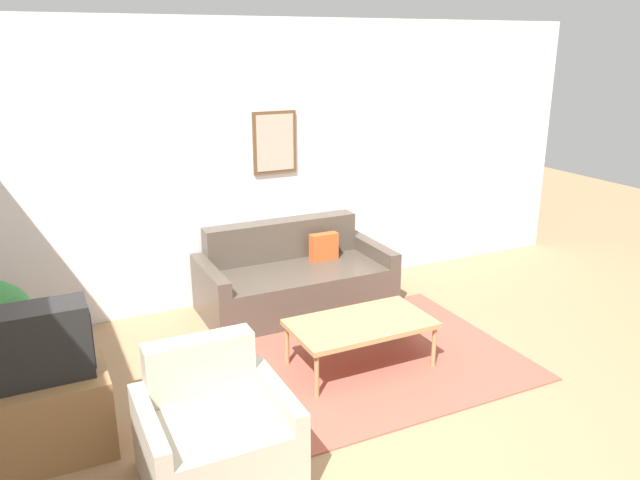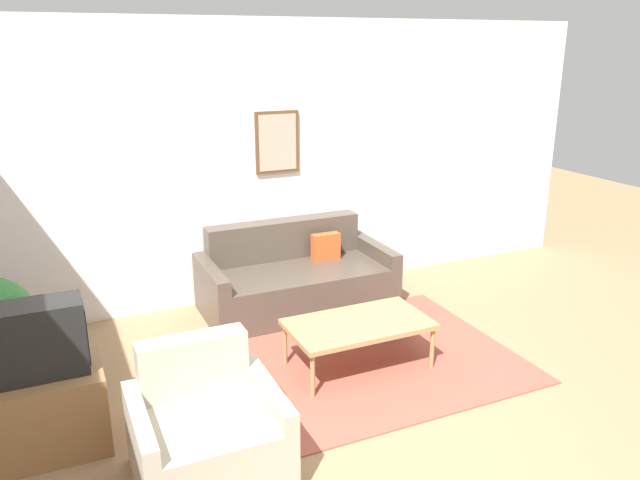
% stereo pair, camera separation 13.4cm
% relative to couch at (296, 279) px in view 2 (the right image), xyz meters
% --- Properties ---
extents(ground_plane, '(16.00, 16.00, 0.00)m').
position_rel_couch_xyz_m(ground_plane, '(-0.43, -2.26, -0.28)').
color(ground_plane, '#997551').
extents(area_rug, '(2.69, 1.89, 0.01)m').
position_rel_couch_xyz_m(area_rug, '(-0.06, -1.24, -0.27)').
color(area_rug, '#9E4C3D').
rests_on(area_rug, ground_plane).
extents(wall_back, '(8.00, 0.09, 2.70)m').
position_rel_couch_xyz_m(wall_back, '(-0.43, 0.47, 1.07)').
color(wall_back, silver).
rests_on(wall_back, ground_plane).
extents(couch, '(1.80, 0.90, 0.80)m').
position_rel_couch_xyz_m(couch, '(0.00, 0.00, 0.00)').
color(couch, '#4C4238').
rests_on(couch, ground_plane).
extents(coffee_table, '(1.11, 0.62, 0.39)m').
position_rel_couch_xyz_m(coffee_table, '(-0.01, -1.32, 0.08)').
color(coffee_table, '#A87F51').
rests_on(coffee_table, ground_plane).
extents(tv_stand, '(0.80, 0.51, 0.53)m').
position_rel_couch_xyz_m(tv_stand, '(-2.33, -1.44, -0.01)').
color(tv_stand, olive).
rests_on(tv_stand, ground_plane).
extents(tv, '(0.67, 0.28, 0.47)m').
position_rel_couch_xyz_m(tv, '(-2.32, -1.44, 0.49)').
color(tv, black).
rests_on(tv, tv_stand).
extents(armchair, '(0.84, 0.76, 0.79)m').
position_rel_couch_xyz_m(armchair, '(-1.43, -2.11, -0.00)').
color(armchair, '#B2A893').
rests_on(armchair, ground_plane).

